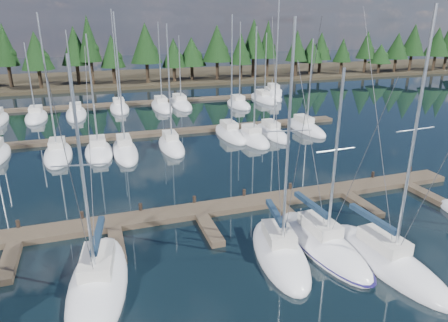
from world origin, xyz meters
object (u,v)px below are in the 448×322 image
object	(u,v)px
front_sailboat_5	(387,260)
motor_yacht_right	(273,95)
front_sailboat_2	(98,283)
front_sailboat_3	(280,252)
main_dock	(200,214)
front_sailboat_4	(322,243)

from	to	relation	value
front_sailboat_5	motor_yacht_right	bearing A→B (deg)	72.14
front_sailboat_2	front_sailboat_3	size ratio (longest dim) A/B	0.90
front_sailboat_3	main_dock	bearing A→B (deg)	116.11
motor_yacht_right	main_dock	bearing A→B (deg)	-121.31
front_sailboat_5	front_sailboat_4	bearing A→B (deg)	131.85
main_dock	front_sailboat_5	bearing A→B (deg)	-46.58
main_dock	front_sailboat_4	world-z (taller)	front_sailboat_4
main_dock	front_sailboat_2	world-z (taller)	front_sailboat_2
front_sailboat_4	front_sailboat_3	bearing A→B (deg)	-177.86
front_sailboat_3	front_sailboat_5	distance (m)	6.12
front_sailboat_3	front_sailboat_4	size ratio (longest dim) A/B	1.21
front_sailboat_4	motor_yacht_right	bearing A→B (deg)	68.41
main_dock	front_sailboat_3	distance (m)	7.14
front_sailboat_2	front_sailboat_3	world-z (taller)	front_sailboat_3
front_sailboat_2	motor_yacht_right	bearing A→B (deg)	55.60
front_sailboat_2	front_sailboat_4	size ratio (longest dim) A/B	1.09
front_sailboat_3	front_sailboat_4	distance (m)	2.96
front_sailboat_2	front_sailboat_5	size ratio (longest dim) A/B	0.86
front_sailboat_5	front_sailboat_2	bearing A→B (deg)	168.86
main_dock	motor_yacht_right	size ratio (longest dim) A/B	4.96
front_sailboat_2	front_sailboat_4	bearing A→B (deg)	-1.28
front_sailboat_4	front_sailboat_5	size ratio (longest dim) A/B	0.79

